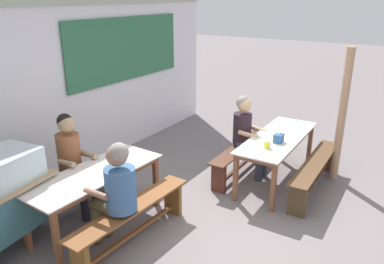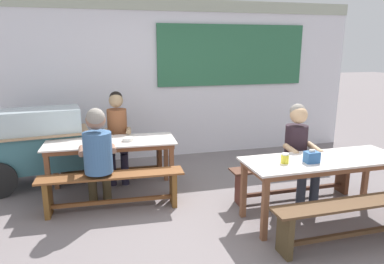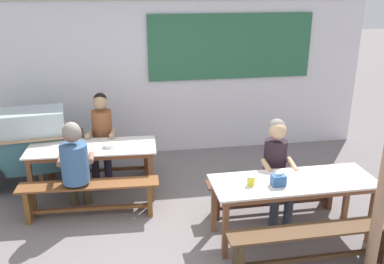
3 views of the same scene
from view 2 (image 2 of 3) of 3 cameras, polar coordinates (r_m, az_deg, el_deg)
ground_plane at (r=4.17m, az=3.26°, el=-14.42°), size 40.00×40.00×0.00m
backdrop_wall at (r=6.32m, az=-3.87°, el=8.97°), size 7.11×0.23×2.75m
dining_table_far at (r=4.87m, az=-13.00°, el=-2.26°), size 1.75×0.74×0.73m
dining_table_near at (r=4.28m, az=20.55°, el=-5.00°), size 1.88×0.68×0.73m
bench_far_back at (r=5.52m, az=-12.77°, el=-4.11°), size 1.68×0.34×0.46m
bench_far_front at (r=4.43m, az=-12.81°, el=-8.56°), size 1.75×0.36×0.46m
bench_near_back at (r=4.84m, az=16.20°, el=-6.91°), size 1.76×0.28×0.46m
bench_near_front at (r=3.99m, az=25.06°, el=-12.15°), size 1.83×0.29×0.46m
food_cart at (r=5.47m, az=-23.51°, el=-1.41°), size 1.69×0.88×1.11m
person_left_back_turned at (r=4.36m, az=-15.05°, el=-3.02°), size 0.45×0.55×1.28m
person_right_near_table at (r=4.64m, az=16.97°, el=-2.36°), size 0.40×0.56×1.27m
person_center_facing at (r=5.33m, az=-12.02°, el=0.23°), size 0.43×0.55×1.32m
tissue_box at (r=4.05m, az=18.84°, el=-3.85°), size 0.15×0.11×0.15m
condiment_jar at (r=3.95m, az=14.83°, el=-4.16°), size 0.09×0.09×0.11m
soup_bowl at (r=4.79m, az=-10.32°, el=-1.15°), size 0.15×0.15×0.05m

